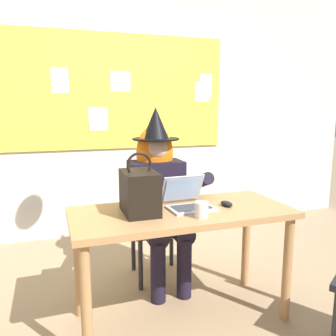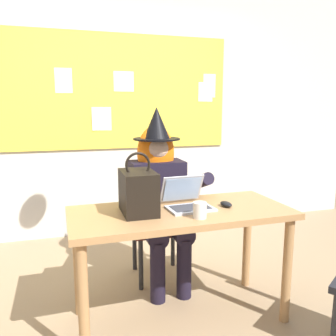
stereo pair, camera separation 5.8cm
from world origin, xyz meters
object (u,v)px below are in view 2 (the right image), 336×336
computer_mouse (226,204)px  coffee_mug (200,210)px  chair_at_desk (156,215)px  laptop (187,201)px  handbag (138,191)px  desk_main (181,226)px  person_costumed (159,186)px

computer_mouse → coffee_mug: bearing=-153.6°
chair_at_desk → laptop: 0.69m
laptop → computer_mouse: bearing=-17.1°
computer_mouse → handbag: bearing=169.0°
desk_main → handbag: handbag is taller
chair_at_desk → computer_mouse: bearing=26.6°
chair_at_desk → person_costumed: bearing=1.2°
chair_at_desk → computer_mouse: size_ratio=8.65×
person_costumed → computer_mouse: bearing=28.0°
desk_main → computer_mouse: 0.33m
person_costumed → laptop: size_ratio=4.47×
person_costumed → laptop: person_costumed is taller
coffee_mug → desk_main: bearing=105.9°
person_costumed → computer_mouse: (0.30, -0.56, -0.02)m
desk_main → person_costumed: bearing=89.6°
chair_at_desk → laptop: laptop is taller
chair_at_desk → person_costumed: person_costumed is taller
desk_main → person_costumed: (0.00, 0.55, 0.14)m
laptop → computer_mouse: 0.26m
chair_at_desk → desk_main: bearing=2.4°
laptop → computer_mouse: (0.25, -0.06, -0.03)m
chair_at_desk → laptop: (0.05, -0.62, 0.29)m
person_costumed → coffee_mug: size_ratio=14.65×
handbag → coffee_mug: (0.32, -0.21, -0.09)m
computer_mouse → coffee_mug: (-0.25, -0.17, 0.03)m
person_costumed → handbag: size_ratio=3.68×
chair_at_desk → coffee_mug: (0.04, -0.85, 0.29)m
person_costumed → laptop: 0.50m
chair_at_desk → handbag: bearing=-20.2°
laptop → coffee_mug: bearing=-94.5°
chair_at_desk → handbag: handbag is taller
computer_mouse → handbag: 0.59m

